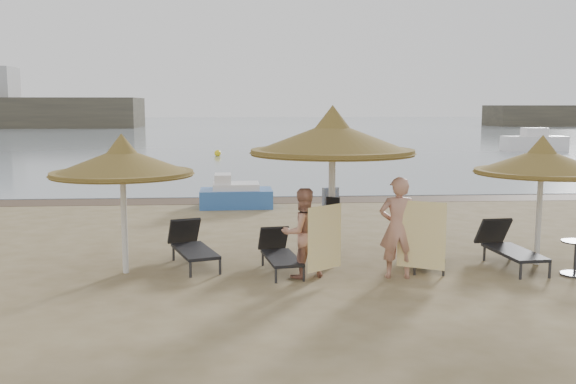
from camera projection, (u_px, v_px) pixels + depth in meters
name	position (u px, v px, depth m)	size (l,w,h in m)	color
ground	(311.00, 278.00, 11.27)	(160.00, 160.00, 0.00)	#8D7C5A
sea	(250.00, 127.00, 90.33)	(200.00, 140.00, 0.03)	gray
wet_sand_strip	(280.00, 200.00, 20.56)	(200.00, 1.60, 0.01)	#4F3E2E
far_shore	(63.00, 106.00, 85.99)	(150.00, 54.80, 12.00)	brown
palapa_left	(122.00, 162.00, 11.37)	(2.55, 2.55, 2.53)	silver
palapa_center	(332.00, 139.00, 11.71)	(3.05, 3.05, 3.02)	silver
palapa_right	(542.00, 162.00, 11.99)	(2.49, 2.49, 2.47)	silver
lounger_far_left	(192.00, 245.00, 12.25)	(1.13, 1.89, 0.81)	#2F3034
lounger_near_left	(279.00, 252.00, 11.81)	(0.78, 1.70, 0.73)	#2F3034
lounger_near_right	(425.00, 246.00, 12.29)	(0.89, 1.76, 0.75)	#2F3034
lounger_far_right	(508.00, 246.00, 12.14)	(0.77, 1.88, 0.82)	#2F3034
side_table	(575.00, 259.00, 11.43)	(0.52, 0.52, 0.63)	#2F3034
person_left	(302.00, 226.00, 11.22)	(0.85, 0.55, 1.84)	tan
person_right	(398.00, 220.00, 11.17)	(0.96, 0.62, 2.08)	tan
towel_left	(325.00, 238.00, 10.92)	(0.65, 0.50, 1.12)	yellow
towel_right	(421.00, 235.00, 10.98)	(0.74, 0.42, 1.17)	yellow
bag_patterned	(331.00, 198.00, 12.04)	(0.33, 0.19, 0.39)	silver
bag_dark	(333.00, 207.00, 11.72)	(0.26, 0.14, 0.35)	black
pedal_boat	(235.00, 195.00, 19.10)	(2.15, 1.30, 0.99)	#3163B0
buoy_left	(130.00, 157.00, 35.59)	(0.37, 0.37, 0.37)	yellow
buoy_mid	(344.00, 151.00, 40.39)	(0.31, 0.31, 0.31)	yellow
buoy_right	(532.00, 160.00, 33.77)	(0.35, 0.35, 0.35)	yellow
buoy_extra	(218.00, 153.00, 37.93)	(0.39, 0.39, 0.39)	yellow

